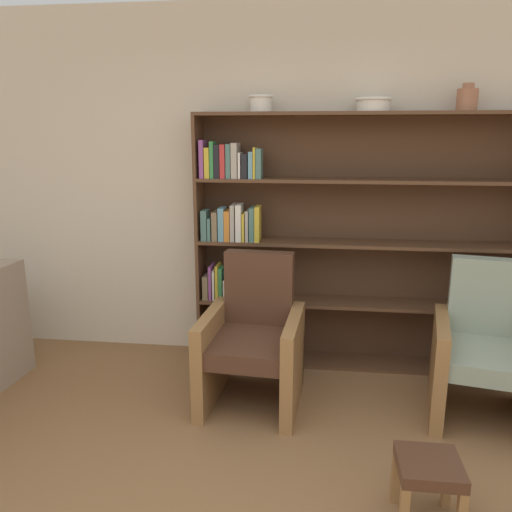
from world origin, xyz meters
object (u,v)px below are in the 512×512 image
Objects in this scene: bookshelf at (331,246)px; armchair_leather at (253,341)px; footstool at (429,474)px; bowl_brass at (373,104)px; vase_tall at (467,99)px; bowl_stoneware at (261,103)px; armchair_cushioned at (486,353)px.

bookshelf reaches higher than armchair_leather.
armchair_leather is 1.42m from footstool.
vase_tall reaches higher than bowl_brass.
bowl_stoneware is at bearing -83.80° from armchair_leather.
vase_tall is at bearing -1.56° from bookshelf.
vase_tall reaches higher than armchair_cushioned.
armchair_leather is at bearing -127.98° from bookshelf.
bowl_stoneware reaches higher than footstool.
armchair_leather is 3.00× the size of footstool.
bookshelf is at bearing 178.44° from vase_tall.
vase_tall is 0.19× the size of armchair_leather.
bowl_brass is (0.26, -0.02, 1.04)m from bookshelf.
bowl_brass is at bearing 0.00° from bowl_stoneware.
vase_tall is 2.23m from armchair_leather.
bowl_stoneware is 0.70× the size of bowl_brass.
vase_tall is 2.48m from footstool.
bowl_brass is 2.42m from footstool.
bowl_stoneware reaches higher than armchair_cushioned.
bowl_stoneware is 0.80m from bowl_brass.
bowl_brass is 0.26× the size of armchair_leather.
bookshelf is 2.52× the size of armchair_cushioned.
armchair_cushioned reaches higher than footstool.
bookshelf is 7.56× the size of footstool.
bowl_stoneware is 1.71m from armchair_leather.
bowl_brass is (0.80, 0.00, -0.01)m from bowl_stoneware.
bookshelf is at bearing -123.89° from armchair_leather.
bowl_brass reaches higher than armchair_leather.
armchair_cushioned is at bearing -41.20° from bowl_brass.
footstool is (0.17, -1.67, -1.74)m from bowl_brass.
footstool is at bearing -105.45° from vase_tall.
bowl_brass is 0.77× the size of footstool.
bowl_stoneware is 0.53× the size of footstool.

